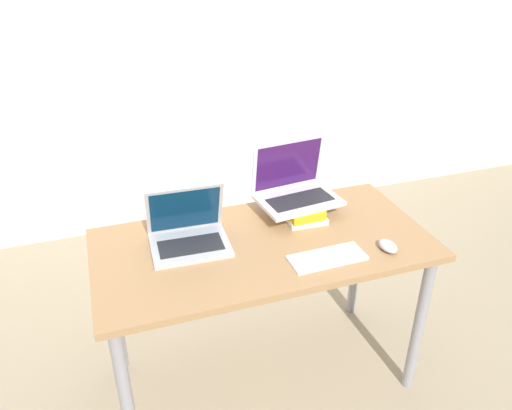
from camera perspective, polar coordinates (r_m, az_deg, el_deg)
name	(u,v)px	position (r m, az deg, el deg)	size (l,w,h in m)	color
wall_back	(178,30)	(3.36, -8.95, 19.15)	(8.00, 0.05, 2.70)	silver
desk	(263,261)	(2.12, 0.84, -6.38)	(1.39, 0.68, 0.77)	#9E754C
laptop_left	(188,233)	(2.05, -7.73, -3.21)	(0.32, 0.27, 0.25)	#B2B2B7
book_stack	(301,210)	(2.24, 5.15, -0.57)	(0.18, 0.25, 0.07)	white
laptop_on_books	(295,188)	(2.24, 4.47, 1.96)	(0.38, 0.29, 0.26)	silver
wireless_keyboard	(327,258)	(1.98, 8.13, -5.97)	(0.31, 0.13, 0.01)	white
mouse	(388,246)	(2.08, 14.86, -4.55)	(0.06, 0.10, 0.03)	#B2B2B7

